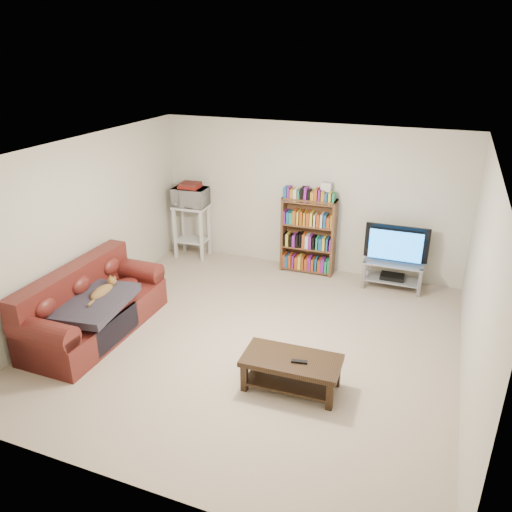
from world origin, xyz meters
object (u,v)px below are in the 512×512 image
at_px(tv_stand, 393,270).
at_px(bookshelf, 308,235).
at_px(sofa, 91,310).
at_px(coffee_table, 291,367).

bearing_deg(tv_stand, bookshelf, 174.06).
distance_m(sofa, tv_stand, 4.44).
xyz_separation_m(sofa, tv_stand, (3.52, 2.71, -0.01)).
distance_m(coffee_table, tv_stand, 2.99).
relative_size(sofa, tv_stand, 2.30).
relative_size(coffee_table, tv_stand, 1.21).
bearing_deg(bookshelf, coffee_table, -79.01).
xyz_separation_m(coffee_table, tv_stand, (0.72, 2.90, 0.03)).
xyz_separation_m(sofa, coffee_table, (2.80, -0.19, -0.04)).
bearing_deg(sofa, bookshelf, 53.22).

